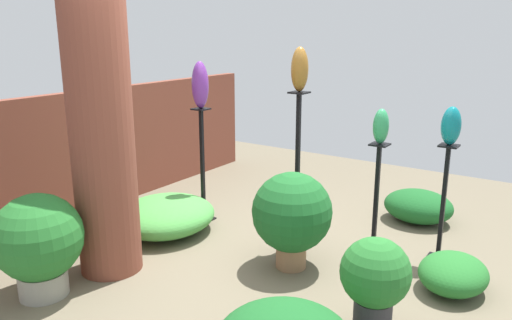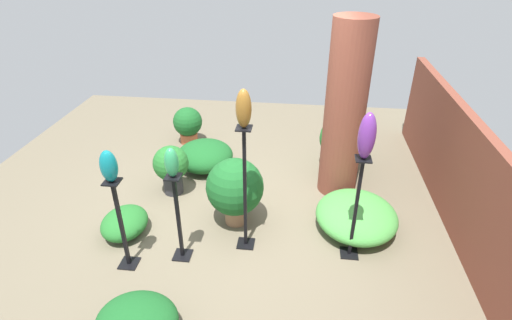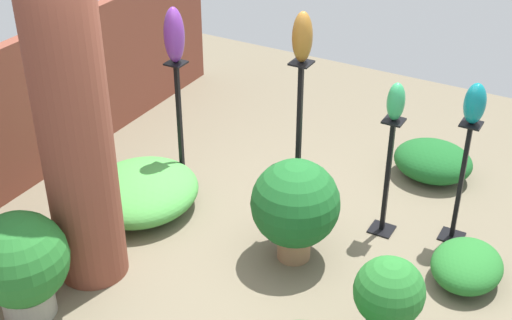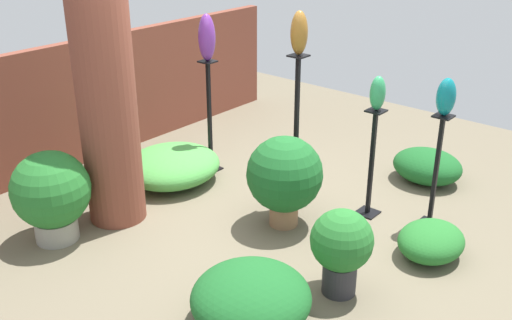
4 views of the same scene
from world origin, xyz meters
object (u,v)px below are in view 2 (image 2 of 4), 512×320
Objects in this scene: pedestal_jade at (179,222)px; pedestal_violet at (355,213)px; pedestal_bronze at (245,195)px; potted_plant_mid_right at (188,124)px; art_vase_violet at (367,136)px; art_vase_jade at (172,162)px; potted_plant_walkway_edge at (342,140)px; potted_plant_back_center at (171,166)px; potted_plant_front_right at (235,188)px; art_vase_bronze at (244,109)px; pedestal_teal at (122,229)px; brick_pillar at (345,112)px; art_vase_teal at (109,166)px.

pedestal_violet is at bearing 97.79° from pedestal_jade.
potted_plant_mid_right is (-2.50, -1.36, -0.35)m from pedestal_bronze.
art_vase_violet is 1.92m from art_vase_jade.
potted_plant_walkway_edge is at bearing 179.77° from art_vase_violet.
art_vase_jade is 1.56m from potted_plant_back_center.
potted_plant_walkway_edge is (-1.97, 0.01, -1.04)m from art_vase_violet.
pedestal_bronze is 1.73× the size of potted_plant_front_right.
potted_plant_back_center is (-0.97, -1.17, -1.30)m from art_vase_bronze.
pedestal_bronze is 1.39× the size of pedestal_teal.
potted_plant_front_right is 1.23× the size of potted_plant_back_center.
brick_pillar is 2.71× the size of potted_plant_front_right.
art_vase_teal is (0.20, -0.55, 0.03)m from art_vase_jade.
art_vase_bronze is 0.48× the size of potted_plant_walkway_edge.
art_vase_violet is 0.69× the size of potted_plant_back_center.
pedestal_bronze is 4.49× the size of art_vase_teal.
pedestal_teal reaches higher than potted_plant_front_right.
pedestal_jade reaches higher than potted_plant_mid_right.
brick_pillar reaches higher than art_vase_jade.
potted_plant_back_center is (1.54, 0.19, 0.06)m from potted_plant_mid_right.
pedestal_jade is 1.67× the size of potted_plant_mid_right.
art_vase_teal reaches higher than potted_plant_walkway_edge.
pedestal_bronze is 1.44m from art_vase_teal.
potted_plant_mid_right is at bearing -177.70° from art_vase_teal.
potted_plant_back_center is (-1.25, -0.48, -0.81)m from art_vase_jade.
art_vase_jade reaches higher than potted_plant_mid_right.
potted_plant_mid_right is at bearing -151.50° from pedestal_bronze.
art_vase_teal is at bearing -52.49° from brick_pillar.
brick_pillar is 7.03× the size of art_vase_teal.
pedestal_jade is 0.85m from potted_plant_front_right.
pedestal_violet is 2.01m from art_vase_jade.
art_vase_bronze is at bearing 112.06° from pedestal_jade.
brick_pillar is at bearing -176.79° from pedestal_violet.
pedestal_violet is 1.18× the size of pedestal_jade.
pedestal_teal reaches higher than potted_plant_walkway_edge.
pedestal_bronze is 1.54m from potted_plant_back_center.
potted_plant_walkway_edge is at bearing 139.72° from art_vase_jade.
potted_plant_back_center is (-1.25, -0.48, -0.07)m from pedestal_jade.
brick_pillar is at bearing 140.04° from art_vase_bronze.
potted_plant_front_right is at bearing 29.30° from potted_plant_mid_right.
art_vase_bronze is at bearing -31.66° from potted_plant_walkway_edge.
pedestal_teal is at bearing -49.78° from potted_plant_front_right.
pedestal_teal is 0.94m from art_vase_jade.
pedestal_jade is 2.18× the size of art_vase_violet.
art_vase_violet is (-0.45, 2.44, 1.01)m from pedestal_teal.
brick_pillar reaches higher than potted_plant_walkway_edge.
potted_plant_walkway_edge is 2.57m from potted_plant_back_center.
art_vase_violet reaches higher than art_vase_jade.
pedestal_jade is at bearing 21.10° from potted_plant_back_center.
art_vase_bronze is (-0.02, -1.20, 1.14)m from pedestal_violet.
art_vase_bronze is 0.57× the size of potted_plant_back_center.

